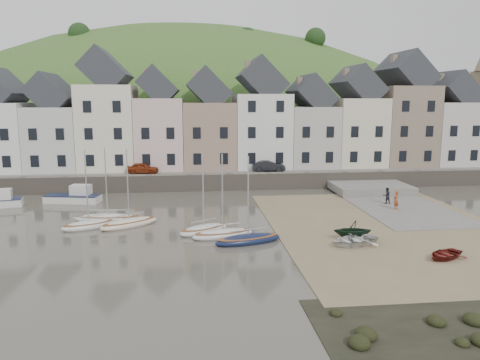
{
  "coord_description": "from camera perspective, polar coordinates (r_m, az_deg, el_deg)",
  "views": [
    {
      "loc": [
        -4.25,
        -33.12,
        9.89
      ],
      "look_at": [
        0.0,
        6.0,
        3.0
      ],
      "focal_mm": 34.53,
      "sensor_mm": 36.0,
      "label": 1
    }
  ],
  "objects": [
    {
      "name": "person_dark",
      "position": [
        45.96,
        17.67,
        -1.85
      ],
      "size": [
        0.79,
        0.65,
        1.53
      ],
      "primitive_type": "imported",
      "rotation": [
        0.0,
        0.0,
        3.24
      ],
      "color": "black",
      "rests_on": "slipway"
    },
    {
      "name": "townhouse_terrace",
      "position": [
        57.5,
        -0.2,
        7.37
      ],
      "size": [
        61.05,
        8.0,
        13.93
      ],
      "color": "white",
      "rests_on": "quay_land"
    },
    {
      "name": "sailboat_0",
      "position": [
        39.59,
        -16.01,
        -4.54
      ],
      "size": [
        5.57,
        2.03,
        6.32
      ],
      "color": "silver",
      "rests_on": "ground"
    },
    {
      "name": "seawall",
      "position": [
        51.1,
        -1.33,
        -0.2
      ],
      "size": [
        70.0,
        1.2,
        1.8
      ],
      "primitive_type": "cube",
      "color": "slate",
      "rests_on": "ground"
    },
    {
      "name": "sailboat_2",
      "position": [
        37.6,
        -13.51,
        -5.19
      ],
      "size": [
        4.88,
        4.0,
        6.32
      ],
      "color": "beige",
      "rests_on": "ground"
    },
    {
      "name": "sailboat_4",
      "position": [
        33.74,
        -2.16,
        -6.66
      ],
      "size": [
        4.82,
        2.56,
        6.32
      ],
      "color": "silver",
      "rests_on": "ground"
    },
    {
      "name": "sailboat_3",
      "position": [
        34.94,
        -4.51,
        -6.09
      ],
      "size": [
        4.26,
        3.38,
        6.32
      ],
      "color": "silver",
      "rests_on": "ground"
    },
    {
      "name": "sailboat_1",
      "position": [
        37.92,
        -18.2,
        -5.28
      ],
      "size": [
        4.38,
        3.17,
        6.32
      ],
      "color": "silver",
      "rests_on": "ground"
    },
    {
      "name": "car_left",
      "position": [
        53.45,
        -11.94,
        1.46
      ],
      "size": [
        3.76,
        1.88,
        1.23
      ],
      "primitive_type": "imported",
      "rotation": [
        0.0,
        0.0,
        1.45
      ],
      "color": "maroon",
      "rests_on": "quay_street"
    },
    {
      "name": "quay_street",
      "position": [
        54.43,
        -1.65,
        1.11
      ],
      "size": [
        70.0,
        7.0,
        0.1
      ],
      "primitive_type": "cube",
      "color": "slate",
      "rests_on": "quay_land"
    },
    {
      "name": "beach",
      "position": [
        37.78,
        17.95,
        -5.7
      ],
      "size": [
        18.0,
        26.0,
        0.06
      ],
      "primitive_type": "cube",
      "color": "#7C684B",
      "rests_on": "ground"
    },
    {
      "name": "rowboat_red",
      "position": [
        31.89,
        23.94,
        -8.38
      ],
      "size": [
        3.29,
        2.95,
        0.56
      ],
      "primitive_type": "imported",
      "rotation": [
        0.0,
        0.0,
        -1.1
      ],
      "color": "maroon",
      "rests_on": "beach"
    },
    {
      "name": "slipway",
      "position": [
        46.46,
        18.46,
        -2.81
      ],
      "size": [
        8.0,
        18.0,
        0.12
      ],
      "primitive_type": "cube",
      "color": "slate",
      "rests_on": "ground"
    },
    {
      "name": "ground",
      "position": [
        34.83,
        1.07,
        -6.57
      ],
      "size": [
        160.0,
        160.0,
        0.0
      ],
      "primitive_type": "plane",
      "color": "#484438",
      "rests_on": "ground"
    },
    {
      "name": "motorboat_2",
      "position": [
        47.62,
        -19.75,
        -1.93
      ],
      "size": [
        5.52,
        2.77,
        1.7
      ],
      "color": "silver",
      "rests_on": "ground"
    },
    {
      "name": "sailboat_5",
      "position": [
        32.46,
        1.01,
        -7.32
      ],
      "size": [
        5.12,
        2.77,
        6.32
      ],
      "color": "#121B3A",
      "rests_on": "ground"
    },
    {
      "name": "rowboat_green",
      "position": [
        33.85,
        13.73,
        -6.02
      ],
      "size": [
        2.84,
        2.52,
        1.39
      ],
      "primitive_type": "imported",
      "rotation": [
        0.0,
        0.0,
        -1.67
      ],
      "color": "black",
      "rests_on": "beach"
    },
    {
      "name": "rowboat_white",
      "position": [
        32.71,
        13.81,
        -7.2
      ],
      "size": [
        4.03,
        3.37,
        0.72
      ],
      "primitive_type": "imported",
      "rotation": [
        0.0,
        0.0,
        -1.28
      ],
      "color": "silver",
      "rests_on": "beach"
    },
    {
      "name": "hillside",
      "position": [
        97.21,
        -6.43,
        -6.8
      ],
      "size": [
        134.4,
        84.0,
        84.0
      ],
      "color": "#3E5E25",
      "rests_on": "ground"
    },
    {
      "name": "car_right",
      "position": [
        53.95,
        3.57,
        1.75
      ],
      "size": [
        3.93,
        1.64,
        1.26
      ],
      "primitive_type": "imported",
      "rotation": [
        0.0,
        0.0,
        1.49
      ],
      "color": "black",
      "rests_on": "quay_street"
    },
    {
      "name": "person_red",
      "position": [
        43.82,
        18.72,
        -2.36
      ],
      "size": [
        0.73,
        0.67,
        1.68
      ],
      "primitive_type": "imported",
      "rotation": [
        0.0,
        0.0,
        3.73
      ],
      "color": "#9E431C",
      "rests_on": "slipway"
    },
    {
      "name": "quay_land",
      "position": [
        65.9,
        -2.44,
        1.95
      ],
      "size": [
        90.0,
        30.0,
        1.5
      ],
      "primitive_type": "cube",
      "color": "#3E5E25",
      "rests_on": "ground"
    }
  ]
}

